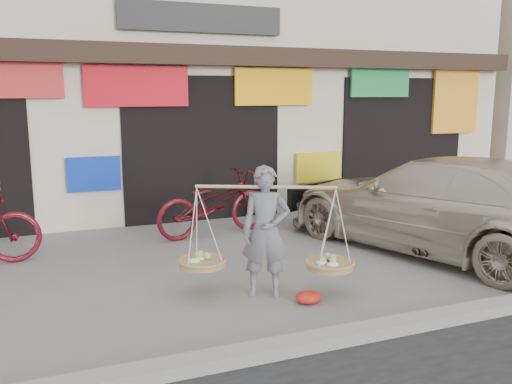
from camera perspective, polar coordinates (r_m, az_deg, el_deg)
name	(u,v)px	position (r m, az deg, el deg)	size (l,w,h in m)	color
ground	(279,276)	(7.27, 2.48, -8.78)	(70.00, 70.00, 0.00)	gray
kerb	(363,332)	(5.62, 11.16, -14.29)	(70.00, 0.25, 0.12)	gray
shophouse_block	(166,46)	(13.03, -9.46, 14.93)	(14.00, 6.32, 7.00)	beige
street_vendor	(266,237)	(6.40, 1.02, -4.74)	(1.94, 1.20, 1.56)	slate
bike_2	(214,203)	(9.18, -4.43, -1.21)	(0.73, 2.08, 1.09)	#5B0F16
suv	(437,204)	(8.69, 18.55, -1.16)	(3.53, 5.41, 1.46)	beige
red_bag	(308,297)	(6.38, 5.52, -10.97)	(0.31, 0.25, 0.14)	red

